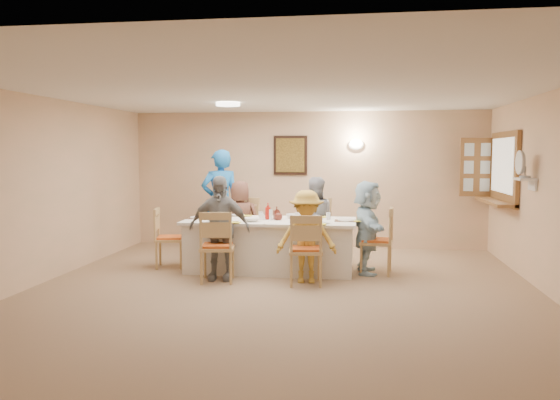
# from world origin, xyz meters

# --- Properties ---
(ground) EXTENTS (7.00, 7.00, 0.00)m
(ground) POSITION_xyz_m (0.00, 0.00, 0.00)
(ground) COLOR #8B745A
(room_walls) EXTENTS (7.00, 7.00, 7.00)m
(room_walls) POSITION_xyz_m (0.00, 0.00, 1.51)
(room_walls) COLOR beige
(room_walls) RESTS_ON ground
(wall_picture) EXTENTS (0.62, 0.05, 0.72)m
(wall_picture) POSITION_xyz_m (-0.30, 3.46, 1.70)
(wall_picture) COLOR black
(wall_picture) RESTS_ON room_walls
(wall_sconce) EXTENTS (0.26, 0.09, 0.18)m
(wall_sconce) POSITION_xyz_m (0.90, 3.44, 1.90)
(wall_sconce) COLOR white
(wall_sconce) RESTS_ON room_walls
(ceiling_light) EXTENTS (0.36, 0.36, 0.05)m
(ceiling_light) POSITION_xyz_m (-1.00, 1.50, 2.47)
(ceiling_light) COLOR white
(ceiling_light) RESTS_ON room_walls
(serving_hatch) EXTENTS (0.06, 1.50, 1.15)m
(serving_hatch) POSITION_xyz_m (3.21, 2.40, 1.50)
(serving_hatch) COLOR brown
(serving_hatch) RESTS_ON room_walls
(hatch_sill) EXTENTS (0.30, 1.50, 0.05)m
(hatch_sill) POSITION_xyz_m (3.09, 2.40, 0.97)
(hatch_sill) COLOR brown
(hatch_sill) RESTS_ON room_walls
(shutter_door) EXTENTS (0.55, 0.04, 1.00)m
(shutter_door) POSITION_xyz_m (2.95, 3.16, 1.50)
(shutter_door) COLOR brown
(shutter_door) RESTS_ON room_walls
(fan_shelf) EXTENTS (0.22, 0.36, 0.03)m
(fan_shelf) POSITION_xyz_m (3.13, 1.05, 1.40)
(fan_shelf) COLOR white
(fan_shelf) RESTS_ON room_walls
(desk_fan) EXTENTS (0.30, 0.30, 0.28)m
(desk_fan) POSITION_xyz_m (3.10, 1.05, 1.55)
(desk_fan) COLOR #A5A5A8
(desk_fan) RESTS_ON fan_shelf
(dining_table) EXTENTS (2.52, 1.06, 0.76)m
(dining_table) POSITION_xyz_m (-0.34, 1.36, 0.38)
(dining_table) COLOR silver
(dining_table) RESTS_ON ground
(chair_back_left) EXTENTS (0.57, 0.57, 1.01)m
(chair_back_left) POSITION_xyz_m (-0.94, 2.16, 0.51)
(chair_back_left) COLOR tan
(chair_back_left) RESTS_ON ground
(chair_back_right) EXTENTS (0.57, 0.57, 1.01)m
(chair_back_right) POSITION_xyz_m (0.26, 2.16, 0.51)
(chair_back_right) COLOR tan
(chair_back_right) RESTS_ON ground
(chair_front_left) EXTENTS (0.54, 0.54, 0.98)m
(chair_front_left) POSITION_xyz_m (-0.94, 0.56, 0.49)
(chair_front_left) COLOR tan
(chair_front_left) RESTS_ON ground
(chair_front_right) EXTENTS (0.51, 0.51, 0.95)m
(chair_front_right) POSITION_xyz_m (0.26, 0.56, 0.48)
(chair_front_right) COLOR tan
(chair_front_right) RESTS_ON ground
(chair_left_end) EXTENTS (0.52, 0.52, 0.91)m
(chair_left_end) POSITION_xyz_m (-1.89, 1.36, 0.46)
(chair_left_end) COLOR tan
(chair_left_end) RESTS_ON ground
(chair_right_end) EXTENTS (0.52, 0.52, 0.97)m
(chair_right_end) POSITION_xyz_m (1.21, 1.36, 0.49)
(chair_right_end) COLOR tan
(chair_right_end) RESTS_ON ground
(diner_back_left) EXTENTS (0.73, 0.55, 1.30)m
(diner_back_left) POSITION_xyz_m (-0.94, 2.04, 0.65)
(diner_back_left) COLOR brown
(diner_back_left) RESTS_ON ground
(diner_back_right) EXTENTS (0.82, 0.72, 1.37)m
(diner_back_right) POSITION_xyz_m (0.26, 2.04, 0.68)
(diner_back_right) COLOR #9597A2
(diner_back_right) RESTS_ON ground
(diner_front_left) EXTENTS (0.86, 0.40, 1.44)m
(diner_front_left) POSITION_xyz_m (-0.94, 0.68, 0.72)
(diner_front_left) COLOR gray
(diner_front_left) RESTS_ON ground
(diner_front_right) EXTENTS (0.89, 0.62, 1.25)m
(diner_front_right) POSITION_xyz_m (0.26, 0.68, 0.62)
(diner_front_right) COLOR gold
(diner_front_right) RESTS_ON ground
(diner_right_end) EXTENTS (1.28, 0.49, 1.35)m
(diner_right_end) POSITION_xyz_m (1.08, 1.36, 0.67)
(diner_right_end) COLOR #C3E4F4
(diner_right_end) RESTS_ON ground
(caregiver) EXTENTS (1.01, 0.97, 1.80)m
(caregiver) POSITION_xyz_m (-1.39, 2.51, 0.90)
(caregiver) COLOR blue
(caregiver) RESTS_ON ground
(placemat_fl) EXTENTS (0.37, 0.28, 0.01)m
(placemat_fl) POSITION_xyz_m (-0.94, 0.94, 0.76)
(placemat_fl) COLOR #472B19
(placemat_fl) RESTS_ON dining_table
(plate_fl) EXTENTS (0.25, 0.25, 0.02)m
(plate_fl) POSITION_xyz_m (-0.94, 0.94, 0.77)
(plate_fl) COLOR white
(plate_fl) RESTS_ON dining_table
(napkin_fl) EXTENTS (0.13, 0.13, 0.01)m
(napkin_fl) POSITION_xyz_m (-0.76, 0.89, 0.77)
(napkin_fl) COLOR yellow
(napkin_fl) RESTS_ON dining_table
(placemat_fr) EXTENTS (0.33, 0.25, 0.01)m
(placemat_fr) POSITION_xyz_m (0.26, 0.94, 0.76)
(placemat_fr) COLOR #472B19
(placemat_fr) RESTS_ON dining_table
(plate_fr) EXTENTS (0.24, 0.24, 0.01)m
(plate_fr) POSITION_xyz_m (0.26, 0.94, 0.77)
(plate_fr) COLOR white
(plate_fr) RESTS_ON dining_table
(napkin_fr) EXTENTS (0.14, 0.14, 0.01)m
(napkin_fr) POSITION_xyz_m (0.44, 0.89, 0.77)
(napkin_fr) COLOR yellow
(napkin_fr) RESTS_ON dining_table
(placemat_bl) EXTENTS (0.35, 0.26, 0.01)m
(placemat_bl) POSITION_xyz_m (-0.94, 1.78, 0.76)
(placemat_bl) COLOR #472B19
(placemat_bl) RESTS_ON dining_table
(plate_bl) EXTENTS (0.23, 0.23, 0.01)m
(plate_bl) POSITION_xyz_m (-0.94, 1.78, 0.77)
(plate_bl) COLOR white
(plate_bl) RESTS_ON dining_table
(napkin_bl) EXTENTS (0.13, 0.13, 0.01)m
(napkin_bl) POSITION_xyz_m (-0.76, 1.73, 0.77)
(napkin_bl) COLOR yellow
(napkin_bl) RESTS_ON dining_table
(placemat_br) EXTENTS (0.34, 0.25, 0.01)m
(placemat_br) POSITION_xyz_m (0.26, 1.78, 0.76)
(placemat_br) COLOR #472B19
(placemat_br) RESTS_ON dining_table
(plate_br) EXTENTS (0.24, 0.24, 0.01)m
(plate_br) POSITION_xyz_m (0.26, 1.78, 0.77)
(plate_br) COLOR white
(plate_br) RESTS_ON dining_table
(napkin_br) EXTENTS (0.15, 0.15, 0.01)m
(napkin_br) POSITION_xyz_m (0.44, 1.73, 0.77)
(napkin_br) COLOR yellow
(napkin_br) RESTS_ON dining_table
(placemat_le) EXTENTS (0.32, 0.24, 0.01)m
(placemat_le) POSITION_xyz_m (-1.44, 1.36, 0.76)
(placemat_le) COLOR #472B19
(placemat_le) RESTS_ON dining_table
(plate_le) EXTENTS (0.25, 0.25, 0.02)m
(plate_le) POSITION_xyz_m (-1.44, 1.36, 0.77)
(plate_le) COLOR white
(plate_le) RESTS_ON dining_table
(napkin_le) EXTENTS (0.13, 0.13, 0.01)m
(napkin_le) POSITION_xyz_m (-1.26, 1.31, 0.77)
(napkin_le) COLOR yellow
(napkin_le) RESTS_ON dining_table
(placemat_re) EXTENTS (0.34, 0.25, 0.01)m
(placemat_re) POSITION_xyz_m (0.78, 1.36, 0.76)
(placemat_re) COLOR #472B19
(placemat_re) RESTS_ON dining_table
(plate_re) EXTENTS (0.25, 0.25, 0.02)m
(plate_re) POSITION_xyz_m (0.78, 1.36, 0.77)
(plate_re) COLOR white
(plate_re) RESTS_ON dining_table
(napkin_re) EXTENTS (0.14, 0.14, 0.01)m
(napkin_re) POSITION_xyz_m (0.96, 1.31, 0.77)
(napkin_re) COLOR yellow
(napkin_re) RESTS_ON dining_table
(teacup_a) EXTENTS (0.18, 0.18, 0.09)m
(teacup_a) POSITION_xyz_m (-1.15, 1.02, 0.80)
(teacup_a) COLOR white
(teacup_a) RESTS_ON dining_table
(teacup_b) EXTENTS (0.11, 0.11, 0.09)m
(teacup_b) POSITION_xyz_m (0.06, 1.87, 0.80)
(teacup_b) COLOR white
(teacup_b) RESTS_ON dining_table
(bowl_a) EXTENTS (0.28, 0.28, 0.06)m
(bowl_a) POSITION_xyz_m (-0.56, 1.10, 0.79)
(bowl_a) COLOR white
(bowl_a) RESTS_ON dining_table
(bowl_b) EXTENTS (0.31, 0.31, 0.07)m
(bowl_b) POSITION_xyz_m (-0.03, 1.57, 0.79)
(bowl_b) COLOR white
(bowl_b) RESTS_ON dining_table
(condiment_ketchup) EXTENTS (0.11, 0.11, 0.25)m
(condiment_ketchup) POSITION_xyz_m (-0.38, 1.38, 0.88)
(condiment_ketchup) COLOR #AE180E
(condiment_ketchup) RESTS_ON dining_table
(condiment_brown) EXTENTS (0.15, 0.15, 0.19)m
(condiment_brown) POSITION_xyz_m (-0.25, 1.42, 0.85)
(condiment_brown) COLOR #5C2318
(condiment_brown) RESTS_ON dining_table
(condiment_malt) EXTENTS (0.13, 0.13, 0.15)m
(condiment_malt) POSITION_xyz_m (-0.21, 1.33, 0.84)
(condiment_malt) COLOR #5C2318
(condiment_malt) RESTS_ON dining_table
(drinking_glass) EXTENTS (0.07, 0.07, 0.11)m
(drinking_glass) POSITION_xyz_m (-0.49, 1.41, 0.82)
(drinking_glass) COLOR silver
(drinking_glass) RESTS_ON dining_table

